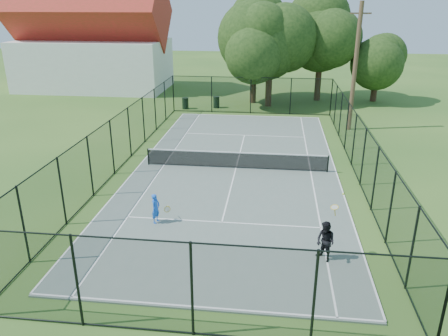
# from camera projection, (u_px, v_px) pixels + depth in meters

# --- Properties ---
(ground) EXTENTS (120.00, 120.00, 0.00)m
(ground) POSITION_uv_depth(u_px,v_px,m) (236.00, 169.00, 24.35)
(ground) COLOR #2B541C
(tennis_court) EXTENTS (11.00, 24.00, 0.06)m
(tennis_court) POSITION_uv_depth(u_px,v_px,m) (236.00, 169.00, 24.34)
(tennis_court) COLOR slate
(tennis_court) RESTS_ON ground
(tennis_net) EXTENTS (10.08, 0.08, 0.95)m
(tennis_net) POSITION_uv_depth(u_px,v_px,m) (236.00, 159.00, 24.14)
(tennis_net) COLOR black
(tennis_net) RESTS_ON tennis_court
(fence) EXTENTS (13.10, 26.10, 3.00)m
(fence) POSITION_uv_depth(u_px,v_px,m) (236.00, 144.00, 23.81)
(fence) COLOR black
(fence) RESTS_ON ground
(tree_near_left) EXTENTS (6.99, 6.99, 9.11)m
(tree_near_left) POSITION_uv_depth(u_px,v_px,m) (254.00, 39.00, 38.22)
(tree_near_left) COLOR #332114
(tree_near_left) RESTS_ON ground
(tree_near_mid) EXTENTS (6.20, 6.20, 8.10)m
(tree_near_mid) POSITION_uv_depth(u_px,v_px,m) (270.00, 48.00, 37.14)
(tree_near_mid) COLOR #332114
(tree_near_mid) RESTS_ON ground
(tree_near_right) EXTENTS (6.71, 6.71, 9.27)m
(tree_near_right) POSITION_uv_depth(u_px,v_px,m) (322.00, 35.00, 39.09)
(tree_near_right) COLOR #332114
(tree_near_right) RESTS_ON ground
(tree_far_right) EXTENTS (4.78, 4.78, 6.33)m
(tree_far_right) POSITION_uv_depth(u_px,v_px,m) (378.00, 58.00, 39.42)
(tree_far_right) COLOR #332114
(tree_far_right) RESTS_ON ground
(building) EXTENTS (15.30, 8.15, 11.87)m
(building) POSITION_uv_depth(u_px,v_px,m) (92.00, 41.00, 44.84)
(building) COLOR silver
(building) RESTS_ON ground
(trash_bin_left) EXTENTS (0.58, 0.58, 0.96)m
(trash_bin_left) POSITION_uv_depth(u_px,v_px,m) (185.00, 103.00, 37.73)
(trash_bin_left) COLOR black
(trash_bin_left) RESTS_ON ground
(trash_bin_right) EXTENTS (0.58, 0.58, 0.99)m
(trash_bin_right) POSITION_uv_depth(u_px,v_px,m) (216.00, 102.00, 38.09)
(trash_bin_right) COLOR black
(trash_bin_right) RESTS_ON ground
(utility_pole) EXTENTS (1.40, 0.30, 8.80)m
(utility_pole) POSITION_uv_depth(u_px,v_px,m) (355.00, 67.00, 30.27)
(utility_pole) COLOR #4C3823
(utility_pole) RESTS_ON ground
(player_blue) EXTENTS (0.80, 0.53, 1.28)m
(player_blue) POSITION_uv_depth(u_px,v_px,m) (156.00, 208.00, 18.19)
(player_blue) COLOR blue
(player_blue) RESTS_ON tennis_court
(player_black) EXTENTS (1.01, 0.95, 2.47)m
(player_black) POSITION_uv_depth(u_px,v_px,m) (325.00, 241.00, 15.47)
(player_black) COLOR black
(player_black) RESTS_ON tennis_court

